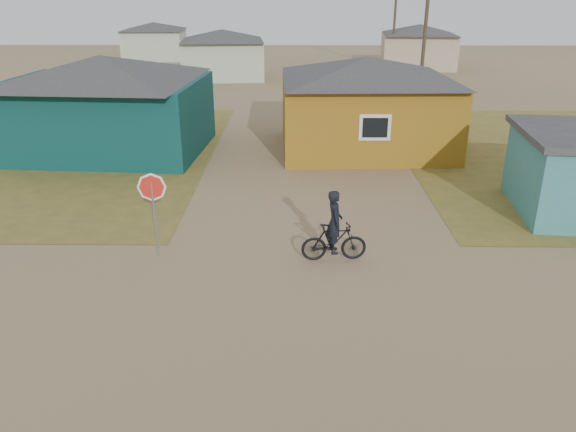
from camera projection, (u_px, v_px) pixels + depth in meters
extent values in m
plane|color=#917553|center=(319.00, 329.00, 11.66)|extent=(120.00, 120.00, 0.00)
cube|color=#093131|center=(106.00, 116.00, 23.66)|extent=(8.40, 6.54, 3.00)
pyramid|color=#323234|center=(100.00, 68.00, 22.90)|extent=(8.93, 7.08, 1.00)
cube|color=#8E6215|center=(365.00, 114.00, 24.00)|extent=(7.21, 6.24, 3.00)
pyramid|color=#323234|center=(368.00, 68.00, 23.26)|extent=(7.72, 6.76, 0.90)
cube|color=silver|center=(375.00, 127.00, 21.14)|extent=(1.20, 0.06, 1.00)
cube|color=black|center=(375.00, 128.00, 21.12)|extent=(0.95, 0.04, 0.75)
cube|color=#ADB99F|center=(223.00, 59.00, 42.63)|extent=(6.49, 5.60, 2.80)
pyramid|color=#323234|center=(222.00, 35.00, 41.94)|extent=(7.04, 6.15, 0.80)
cube|color=tan|center=(418.00, 51.00, 48.00)|extent=(6.41, 5.50, 2.80)
pyramid|color=#323234|center=(420.00, 29.00, 47.32)|extent=(6.95, 6.05, 0.80)
cube|color=#ADB99F|center=(155.00, 45.00, 53.83)|extent=(5.75, 5.28, 2.70)
pyramid|color=#323234|center=(153.00, 26.00, 53.18)|extent=(6.28, 5.81, 0.70)
cylinder|color=#433528|center=(425.00, 37.00, 30.41)|extent=(0.20, 0.20, 8.00)
cylinder|color=#433528|center=(395.00, 20.00, 45.19)|extent=(0.20, 0.20, 8.00)
cylinder|color=gray|center=(155.00, 219.00, 14.45)|extent=(0.06, 0.06, 2.05)
imported|color=black|center=(334.00, 242.00, 14.40)|extent=(1.72, 0.61, 1.01)
imported|color=black|center=(335.00, 222.00, 14.19)|extent=(0.45, 0.64, 1.67)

